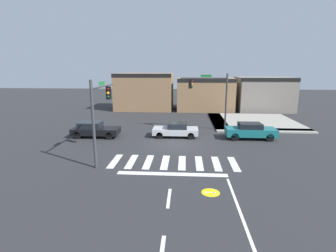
% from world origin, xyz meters
% --- Properties ---
extents(ground_plane, '(120.00, 120.00, 0.00)m').
position_xyz_m(ground_plane, '(0.00, 0.00, 0.00)').
color(ground_plane, '#2B2B2D').
extents(crosswalk_near, '(8.71, 2.78, 0.01)m').
position_xyz_m(crosswalk_near, '(0.00, -4.50, 0.00)').
color(crosswalk_near, silver).
rests_on(crosswalk_near, ground_plane).
extents(lane_markings, '(6.80, 24.25, 0.01)m').
position_xyz_m(lane_markings, '(1.06, -12.74, 0.00)').
color(lane_markings, white).
rests_on(lane_markings, ground_plane).
extents(bike_detector_marking, '(0.97, 0.97, 0.01)m').
position_xyz_m(bike_detector_marking, '(2.14, -8.78, 0.00)').
color(bike_detector_marking, yellow).
rests_on(bike_detector_marking, ground_plane).
extents(curb_corner_northeast, '(10.00, 10.60, 0.15)m').
position_xyz_m(curb_corner_northeast, '(8.49, 9.42, 0.07)').
color(curb_corner_northeast, '#9E998E').
rests_on(curb_corner_northeast, ground_plane).
extents(storefront_row, '(26.63, 6.47, 5.59)m').
position_xyz_m(storefront_row, '(2.88, 19.06, 2.62)').
color(storefront_row, '#93704C').
rests_on(storefront_row, ground_plane).
extents(traffic_signal_southwest, '(0.32, 4.82, 5.68)m').
position_xyz_m(traffic_signal_southwest, '(-5.01, -4.17, 3.86)').
color(traffic_signal_southwest, '#383A3D').
rests_on(traffic_signal_southwest, ground_plane).
extents(traffic_signal_northeast, '(4.78, 0.32, 5.85)m').
position_xyz_m(traffic_signal_northeast, '(3.27, 5.28, 4.02)').
color(traffic_signal_northeast, '#383A3D').
rests_on(traffic_signal_northeast, ground_plane).
extents(car_silver, '(4.23, 1.86, 1.37)m').
position_xyz_m(car_silver, '(-0.10, 2.40, 0.68)').
color(car_silver, '#B7BABF').
rests_on(car_silver, ground_plane).
extents(car_black, '(4.34, 1.86, 1.44)m').
position_xyz_m(car_black, '(-7.77, 1.82, 0.73)').
color(car_black, black).
rests_on(car_black, ground_plane).
extents(car_teal, '(4.48, 1.77, 1.48)m').
position_xyz_m(car_teal, '(6.74, 2.09, 0.76)').
color(car_teal, '#196B70').
rests_on(car_teal, ground_plane).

